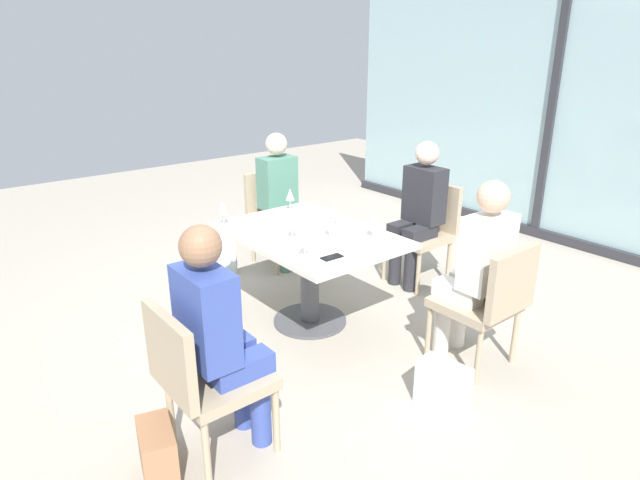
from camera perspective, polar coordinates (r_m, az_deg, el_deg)
ground_plane at (r=4.27m, az=-1.06°, el=-8.52°), size 12.00×12.00×0.00m
window_wall_backdrop at (r=6.29m, az=22.97°, el=10.94°), size 5.54×0.10×2.70m
dining_table_main at (r=4.03m, az=-1.11°, el=-1.54°), size 1.34×0.93×0.73m
chair_far_left at (r=5.25m, az=-4.69°, el=2.90°), size 0.50×0.46×0.87m
chair_far_right at (r=3.66m, az=17.19°, el=-5.89°), size 0.50×0.46×0.87m
chair_front_right at (r=2.83m, az=-12.26°, el=-13.51°), size 0.46×0.50×0.87m
chair_near_window at (r=4.91m, az=10.99°, el=1.34°), size 0.46×0.51×0.87m
person_far_left at (r=5.11m, az=-4.06°, el=4.80°), size 0.39×0.34×1.26m
person_far_right at (r=3.63m, az=16.11°, el=-2.45°), size 0.39×0.34×1.26m
person_front_right at (r=2.77m, az=-10.54°, el=-9.30°), size 0.34×0.39×1.26m
person_near_window at (r=4.77m, az=10.29°, el=3.39°), size 0.34×0.39×1.26m
wine_glass_0 at (r=3.83m, az=1.08°, el=2.11°), size 0.07×0.07×0.18m
wine_glass_1 at (r=3.48m, az=-1.63°, el=0.21°), size 0.07×0.07×0.18m
wine_glass_2 at (r=3.81m, az=-2.92°, el=2.02°), size 0.07×0.07×0.18m
wine_glass_3 at (r=4.46m, az=-3.15°, el=4.71°), size 0.07×0.07×0.18m
wine_glass_4 at (r=4.07m, az=1.52°, el=3.21°), size 0.07×0.07×0.18m
wine_glass_5 at (r=3.84m, az=5.61°, el=2.08°), size 0.07×0.07×0.18m
wine_glass_6 at (r=4.16m, az=-10.11°, el=3.28°), size 0.07×0.07×0.18m
coffee_cup at (r=4.08m, az=-0.80°, el=1.97°), size 0.08×0.08×0.09m
cell_phone_on_table at (r=3.51m, az=1.24°, el=-1.81°), size 0.07×0.15×0.01m
handbag_0 at (r=5.23m, az=-9.76°, el=-1.55°), size 0.34×0.28×0.28m
handbag_1 at (r=3.39m, az=12.72°, el=-14.62°), size 0.32×0.20×0.28m
handbag_2 at (r=2.99m, az=-16.58°, el=-20.51°), size 0.33×0.23×0.28m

